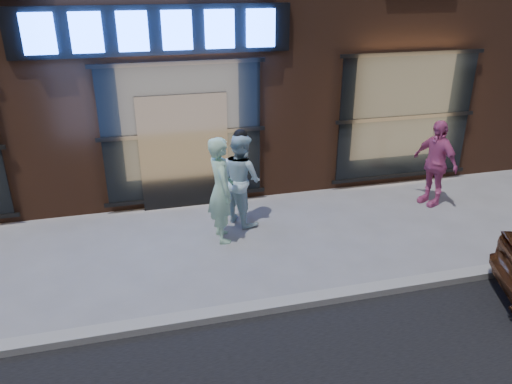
# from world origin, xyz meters

# --- Properties ---
(ground) EXTENTS (90.00, 90.00, 0.00)m
(ground) POSITION_xyz_m (0.00, 0.00, 0.00)
(ground) COLOR slate
(ground) RESTS_ON ground
(curb) EXTENTS (60.00, 0.25, 0.12)m
(curb) POSITION_xyz_m (0.00, 0.00, 0.06)
(curb) COLOR gray
(curb) RESTS_ON ground
(man_bowtie) EXTENTS (0.52, 0.75, 1.98)m
(man_bowtie) POSITION_xyz_m (0.46, 2.31, 0.99)
(man_bowtie) COLOR #B0E7C8
(man_bowtie) RESTS_ON ground
(man_cap) EXTENTS (1.02, 1.10, 1.82)m
(man_cap) POSITION_xyz_m (0.96, 2.93, 0.91)
(man_cap) COLOR silver
(man_cap) RESTS_ON ground
(passerby) EXTENTS (0.75, 1.16, 1.84)m
(passerby) POSITION_xyz_m (5.10, 2.76, 0.92)
(passerby) COLOR #C6518B
(passerby) RESTS_ON ground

